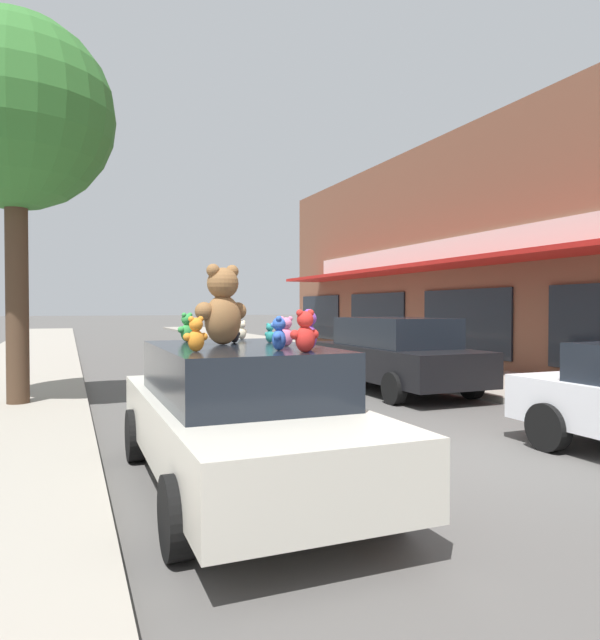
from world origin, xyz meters
The scene contains 14 objects.
ground_plane centered at (0.00, 0.00, 0.00)m, with size 260.00×260.00×0.00m, color #514F4C.
plush_art_car centered at (-2.42, -0.24, 0.77)m, with size 1.96×4.65×1.46m.
teddy_bear_giant centered at (-2.51, 0.02, 1.87)m, with size 0.65×0.46×0.85m.
teddy_bear_purple centered at (-1.95, -1.00, 1.64)m, with size 0.23×0.28×0.38m.
teddy_bear_cream centered at (-2.04, 0.90, 1.57)m, with size 0.18×0.13×0.23m.
teddy_bear_black centered at (-2.30, 0.29, 1.57)m, with size 0.17×0.13×0.23m.
teddy_bear_pink centered at (-1.97, -0.46, 1.61)m, with size 0.23×0.15×0.30m.
teddy_bear_teal centered at (-1.92, 0.18, 1.56)m, with size 0.13×0.16×0.22m.
teddy_bear_red centered at (-2.11, -1.29, 1.64)m, with size 0.28×0.17×0.38m.
teddy_bear_green centered at (-2.76, 0.67, 1.62)m, with size 0.24×0.21×0.34m.
teddy_bear_orange centered at (-2.97, -0.83, 1.61)m, with size 0.24×0.15×0.32m.
teddy_bear_blue centered at (-2.24, -0.98, 1.61)m, with size 0.18×0.24×0.32m.
parked_car_far_center centered at (2.62, 4.91, 0.85)m, with size 2.02×4.70×1.63m.
street_tree centered at (-4.87, 5.53, 5.29)m, with size 3.46×3.46×6.94m.
Camera 1 is at (-4.02, -5.87, 1.85)m, focal length 32.00 mm.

